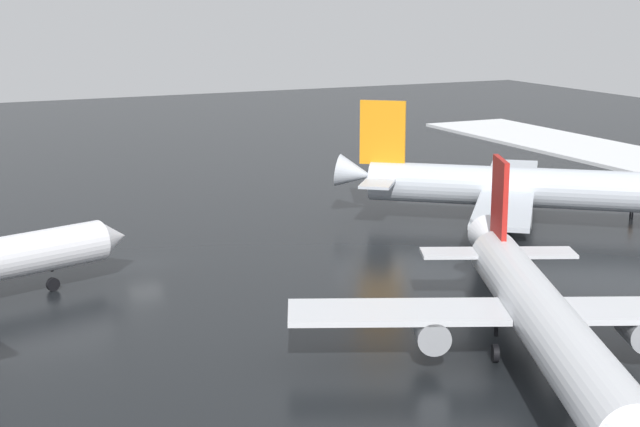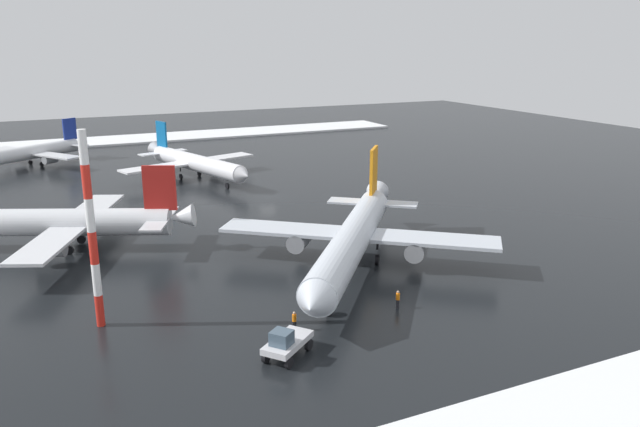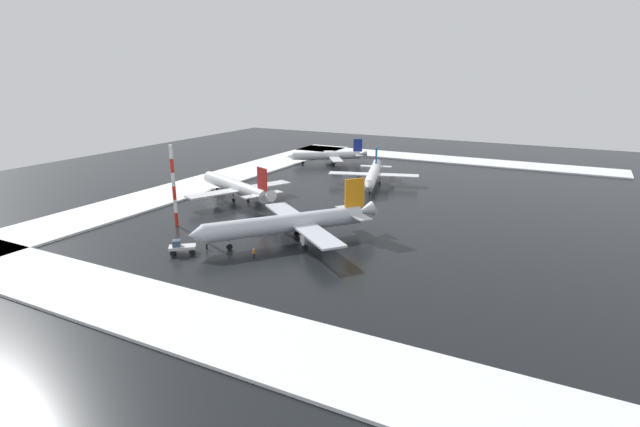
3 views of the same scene
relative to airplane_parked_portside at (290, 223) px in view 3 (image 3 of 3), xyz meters
name	(u,v)px [view 3 (image 3 of 3)]	position (x,y,z in m)	size (l,w,h in m)	color
ground_plane	(373,202)	(-34.10, 3.00, -3.60)	(240.00, 240.00, 0.00)	black
snow_bank_far	(212,181)	(-34.10, -47.00, -3.37)	(152.00, 16.00, 0.44)	white
snow_bank_left	(444,159)	(-101.10, 3.00, -3.37)	(14.00, 116.00, 0.44)	white
snow_bank_right	(179,317)	(32.90, 3.00, -3.37)	(14.00, 116.00, 0.44)	white
airplane_parked_portside	(290,223)	(0.00, 0.00, 0.00)	(30.62, 27.53, 10.88)	silver
airplane_foreground_jet	(373,175)	(-51.02, -4.07, -0.60)	(29.80, 25.10, 9.06)	white
airplane_distant_tail	(328,156)	(-75.42, -30.42, -0.87)	(20.67, 24.00, 8.24)	silver
airplane_parked_starboard	(236,187)	(-20.58, -27.99, -0.33)	(26.70, 31.46, 9.87)	silver
pushback_tug	(181,247)	(14.61, -13.57, -2.31)	(4.60, 4.96, 2.50)	silver
ground_crew_near_tug	(206,244)	(10.62, -11.22, -2.62)	(0.36, 0.36, 1.71)	black
ground_crew_beside_wing	(254,253)	(10.45, -0.96, -2.62)	(0.36, 0.36, 1.71)	black
antenna_mast	(174,186)	(2.72, -25.83, 4.81)	(0.70, 0.70, 16.82)	red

